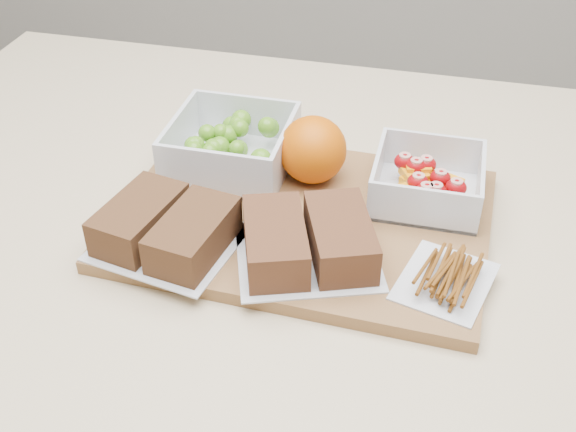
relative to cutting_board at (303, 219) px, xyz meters
name	(u,v)px	position (x,y,z in m)	size (l,w,h in m)	color
cutting_board	(303,219)	(0.00, 0.00, 0.00)	(0.42, 0.30, 0.02)	olive
grape_container	(233,146)	(-0.11, 0.08, 0.03)	(0.15, 0.15, 0.06)	silver
fruit_container	(427,183)	(0.13, 0.07, 0.03)	(0.12, 0.12, 0.05)	silver
orange	(313,150)	(-0.01, 0.07, 0.05)	(0.08, 0.08, 0.08)	#D65B05
sandwich_bag_left	(166,228)	(-0.13, -0.09, 0.03)	(0.17, 0.15, 0.04)	silver
sandwich_bag_center	(308,240)	(0.02, -0.07, 0.03)	(0.19, 0.17, 0.05)	silver
pretzel_bag	(446,274)	(0.17, -0.08, 0.02)	(0.11, 0.12, 0.02)	silver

